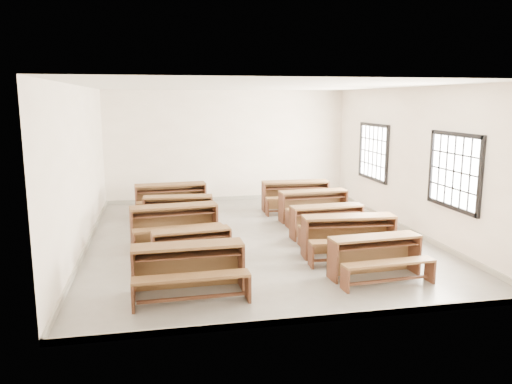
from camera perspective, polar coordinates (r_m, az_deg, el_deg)
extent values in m
plane|color=gray|center=(10.79, 0.00, -5.23)|extent=(8.50, 8.50, 0.00)
cube|color=silver|center=(10.39, 0.00, 11.87)|extent=(7.00, 8.50, 0.05)
cube|color=white|center=(14.62, -3.28, 5.28)|extent=(7.00, 0.05, 3.20)
cube|color=white|center=(6.44, 7.43, -1.46)|extent=(7.00, 0.05, 3.20)
cube|color=white|center=(10.37, -19.20, 2.57)|extent=(0.05, 8.50, 3.20)
cube|color=white|center=(11.66, 17.02, 3.51)|extent=(0.05, 8.50, 3.20)
cube|color=gray|center=(14.84, -3.22, -0.69)|extent=(7.00, 0.04, 0.10)
cube|color=gray|center=(6.92, 7.13, -14.12)|extent=(7.00, 0.04, 0.10)
cube|color=gray|center=(10.68, -18.72, -5.69)|extent=(0.04, 8.50, 0.10)
cube|color=gray|center=(11.94, 16.64, -3.89)|extent=(0.04, 8.50, 0.10)
cube|color=white|center=(10.13, 21.79, 2.23)|extent=(0.02, 1.50, 1.30)
cube|color=black|center=(10.05, 21.97, 6.12)|extent=(0.06, 1.62, 0.08)
cube|color=black|center=(10.23, 21.44, -1.60)|extent=(0.06, 1.62, 0.08)
cube|color=black|center=(9.47, 24.28, 1.52)|extent=(0.06, 0.08, 1.46)
cube|color=black|center=(10.78, 19.43, 2.84)|extent=(0.06, 0.08, 1.46)
cube|color=white|center=(13.26, 13.33, 4.48)|extent=(0.02, 1.50, 1.30)
cube|color=black|center=(13.20, 13.37, 7.46)|extent=(0.06, 1.62, 0.08)
cube|color=black|center=(13.34, 13.12, 1.53)|extent=(0.06, 1.62, 0.08)
cube|color=black|center=(12.54, 14.74, 4.09)|extent=(0.06, 0.08, 1.46)
cube|color=black|center=(13.97, 11.91, 4.83)|extent=(0.06, 0.08, 1.46)
cube|color=brown|center=(7.70, -7.81, -6.07)|extent=(1.71, 0.46, 0.04)
cube|color=brown|center=(7.99, -7.86, -8.31)|extent=(1.70, 0.08, 0.72)
cube|color=#582F1E|center=(7.80, -13.89, -9.02)|extent=(0.05, 0.43, 0.72)
cube|color=#582F1E|center=(7.92, -1.70, -8.40)|extent=(0.05, 0.43, 0.72)
cube|color=#582F1E|center=(7.72, -7.77, -7.17)|extent=(1.58, 0.35, 0.02)
cube|color=brown|center=(7.30, -7.39, -9.61)|extent=(1.70, 0.34, 0.04)
cube|color=#582F1E|center=(7.36, -13.90, -11.53)|extent=(0.05, 0.30, 0.40)
cube|color=#582F1E|center=(7.50, -0.92, -10.81)|extent=(0.05, 0.30, 0.40)
cube|color=#582F1E|center=(7.42, -7.33, -11.92)|extent=(1.57, 0.09, 0.04)
cube|color=brown|center=(9.05, -7.41, -4.37)|extent=(1.44, 0.51, 0.04)
cube|color=brown|center=(9.28, -7.55, -6.02)|extent=(1.41, 0.20, 0.60)
cube|color=#582F1E|center=(9.04, -11.68, -6.61)|extent=(0.08, 0.35, 0.60)
cube|color=#582F1E|center=(9.28, -3.17, -5.96)|extent=(0.08, 0.35, 0.60)
cube|color=#582F1E|center=(9.06, -7.37, -5.15)|extent=(1.33, 0.41, 0.02)
cube|color=brown|center=(8.71, -6.84, -6.75)|extent=(1.43, 0.41, 0.04)
cube|color=#582F1E|center=(8.67, -11.31, -8.26)|extent=(0.06, 0.25, 0.34)
cube|color=#582F1E|center=(8.92, -2.44, -7.52)|extent=(0.06, 0.25, 0.34)
cube|color=#582F1E|center=(8.79, -6.80, -8.40)|extent=(1.30, 0.20, 0.04)
cube|color=brown|center=(10.38, -9.38, -1.61)|extent=(1.81, 0.64, 0.04)
cube|color=brown|center=(10.66, -9.48, -3.49)|extent=(1.76, 0.24, 0.75)
cube|color=#582F1E|center=(10.38, -14.04, -4.04)|extent=(0.09, 0.44, 0.75)
cube|color=#582F1E|center=(10.62, -4.71, -3.42)|extent=(0.09, 0.44, 0.75)
cube|color=#582F1E|center=(10.39, -9.34, -2.47)|extent=(1.66, 0.51, 0.02)
cube|color=brown|center=(9.93, -8.86, -4.11)|extent=(1.79, 0.51, 0.04)
cube|color=#582F1E|center=(9.90, -13.77, -5.72)|extent=(0.08, 0.31, 0.42)
cube|color=#582F1E|center=(10.15, -3.99, -5.04)|extent=(0.08, 0.31, 0.42)
cube|color=#582F1E|center=(10.02, -8.80, -5.94)|extent=(1.63, 0.24, 0.04)
cube|color=brown|center=(11.76, -8.92, -0.54)|extent=(1.62, 0.50, 0.04)
cube|color=brown|center=(12.01, -8.85, -2.06)|extent=(1.60, 0.14, 0.68)
cube|color=#582F1E|center=(11.88, -12.63, -2.33)|extent=(0.07, 0.40, 0.68)
cube|color=#582F1E|center=(11.84, -5.09, -2.16)|extent=(0.07, 0.40, 0.68)
cube|color=#582F1E|center=(11.77, -8.90, -1.22)|extent=(1.49, 0.40, 0.02)
cube|color=brown|center=(11.35, -8.92, -2.49)|extent=(1.61, 0.38, 0.04)
cube|color=#582F1E|center=(11.44, -12.80, -3.60)|extent=(0.06, 0.28, 0.38)
cube|color=#582F1E|center=(11.40, -4.97, -3.42)|extent=(0.06, 0.28, 0.38)
cube|color=#582F1E|center=(11.42, -8.88, -3.96)|extent=(1.48, 0.15, 0.04)
cube|color=brown|center=(12.99, -9.75, 0.86)|extent=(1.82, 0.60, 0.04)
cube|color=brown|center=(13.26, -9.80, -0.72)|extent=(1.79, 0.20, 0.76)
cube|color=#582F1E|center=(13.00, -13.53, -1.09)|extent=(0.08, 0.45, 0.76)
cube|color=#582F1E|center=(13.19, -5.93, -0.69)|extent=(0.08, 0.45, 0.76)
cube|color=#582F1E|center=(13.00, -9.72, 0.16)|extent=(1.68, 0.48, 0.02)
cube|color=brown|center=(12.52, -9.41, -1.06)|extent=(1.81, 0.47, 0.04)
cube|color=#582F1E|center=(12.49, -13.36, -2.33)|extent=(0.07, 0.32, 0.43)
cube|color=#582F1E|center=(12.69, -5.46, -1.89)|extent=(0.07, 0.32, 0.43)
cube|color=#582F1E|center=(12.59, -9.37, -2.56)|extent=(1.66, 0.20, 0.04)
cube|color=brown|center=(8.54, 13.46, -5.04)|extent=(1.57, 0.50, 0.04)
cube|color=brown|center=(8.79, 12.81, -6.95)|extent=(1.55, 0.15, 0.66)
cube|color=#582F1E|center=(8.32, 8.74, -7.81)|extent=(0.07, 0.39, 0.66)
cube|color=#582F1E|center=(9.02, 17.60, -6.73)|extent=(0.07, 0.39, 0.66)
cube|color=#582F1E|center=(8.56, 13.48, -5.95)|extent=(1.45, 0.39, 0.02)
cube|color=brown|center=(8.23, 14.97, -7.82)|extent=(1.57, 0.38, 0.04)
cube|color=#582F1E|center=(7.96, 10.13, -9.82)|extent=(0.06, 0.27, 0.37)
cube|color=#582F1E|center=(8.69, 19.26, -8.49)|extent=(0.06, 0.27, 0.37)
cube|color=#582F1E|center=(8.33, 14.88, -9.72)|extent=(1.43, 0.15, 0.04)
cube|color=brown|center=(9.54, 10.57, -2.79)|extent=(1.77, 0.55, 0.04)
cube|color=brown|center=(9.81, 10.14, -4.76)|extent=(1.74, 0.15, 0.74)
cube|color=#582F1E|center=(9.41, 5.54, -5.31)|extent=(0.07, 0.44, 0.74)
cube|color=#582F1E|center=(9.93, 15.18, -4.79)|extent=(0.07, 0.44, 0.74)
cube|color=#582F1E|center=(9.55, 10.58, -3.71)|extent=(1.63, 0.43, 0.02)
cube|color=brown|center=(9.13, 11.55, -5.54)|extent=(1.76, 0.42, 0.04)
cube|color=#582F1E|center=(8.96, 6.31, -7.23)|extent=(0.06, 0.31, 0.41)
cube|color=#582F1E|center=(9.50, 16.38, -6.56)|extent=(0.06, 0.31, 0.41)
cube|color=#582F1E|center=(9.22, 11.47, -7.49)|extent=(1.61, 0.16, 0.04)
cube|color=brown|center=(10.77, 8.10, -1.61)|extent=(1.59, 0.49, 0.04)
cube|color=brown|center=(11.01, 7.70, -3.22)|extent=(1.57, 0.14, 0.67)
cube|color=#582F1E|center=(10.58, 4.24, -3.72)|extent=(0.06, 0.39, 0.67)
cube|color=#582F1E|center=(11.16, 11.68, -3.15)|extent=(0.06, 0.39, 0.67)
cube|color=#582F1E|center=(10.78, 8.13, -2.35)|extent=(1.46, 0.38, 0.02)
cube|color=brown|center=(10.41, 9.09, -3.73)|extent=(1.58, 0.37, 0.04)
cube|color=#582F1E|center=(10.18, 5.11, -5.15)|extent=(0.06, 0.28, 0.37)
cube|color=#582F1E|center=(10.79, 12.78, -4.48)|extent=(0.06, 0.28, 0.37)
cube|color=#582F1E|center=(10.48, 9.05, -5.28)|extent=(1.45, 0.14, 0.04)
cube|color=brown|center=(12.23, 6.57, 0.08)|extent=(1.68, 0.50, 0.04)
cube|color=brown|center=(12.48, 6.23, -1.46)|extent=(1.66, 0.13, 0.71)
cube|color=#582F1E|center=(12.04, 2.92, -1.85)|extent=(0.06, 0.42, 0.71)
cube|color=#582F1E|center=(12.61, 9.98, -1.43)|extent=(0.06, 0.42, 0.71)
cube|color=#582F1E|center=(12.24, 6.59, -0.61)|extent=(1.55, 0.39, 0.02)
cube|color=brown|center=(11.83, 7.41, -1.84)|extent=(1.68, 0.38, 0.04)
cube|color=#582F1E|center=(11.61, 3.66, -3.12)|extent=(0.06, 0.29, 0.39)
cube|color=#582F1E|center=(12.20, 10.94, -2.62)|extent=(0.06, 0.29, 0.39)
cube|color=#582F1E|center=(11.90, 7.38, -3.31)|extent=(1.54, 0.13, 0.04)
cube|color=brown|center=(13.34, 4.51, 1.18)|extent=(1.78, 0.51, 0.04)
cube|color=brown|center=(13.60, 4.30, -0.34)|extent=(1.77, 0.12, 0.75)
cube|color=#582F1E|center=(13.24, 0.87, -0.61)|extent=(0.06, 0.44, 0.75)
cube|color=#582F1E|center=(13.64, 8.01, -0.39)|extent=(0.06, 0.44, 0.75)
cube|color=#582F1E|center=(13.35, 4.53, 0.51)|extent=(1.64, 0.40, 0.02)
cube|color=brown|center=(12.89, 5.05, -0.66)|extent=(1.78, 0.38, 0.04)
cube|color=#582F1E|center=(12.75, 1.28, -1.80)|extent=(0.06, 0.31, 0.42)
cube|color=#582F1E|center=(13.17, 8.67, -1.53)|extent=(0.06, 0.31, 0.42)
cube|color=#582F1E|center=(12.95, 5.03, -2.10)|extent=(1.63, 0.12, 0.04)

